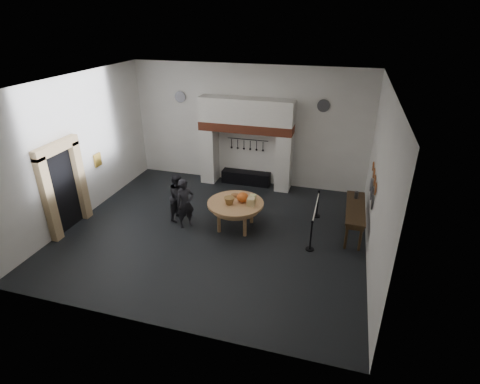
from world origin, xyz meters
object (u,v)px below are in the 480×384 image
(iron_range, at_px, (246,178))
(visitor_near, at_px, (185,203))
(barrier_post_near, at_px, (311,236))
(work_table, at_px, (236,203))
(barrier_post_far, at_px, (318,204))
(visitor_far, at_px, (179,197))
(side_table, at_px, (356,208))

(iron_range, bearing_deg, visitor_near, -104.86)
(iron_range, bearing_deg, barrier_post_near, -52.94)
(iron_range, xyz_separation_m, barrier_post_near, (2.95, -3.90, 0.20))
(work_table, bearing_deg, barrier_post_far, 30.09)
(visitor_far, height_order, side_table, visitor_far)
(work_table, distance_m, barrier_post_far, 2.80)
(work_table, xyz_separation_m, visitor_near, (-1.52, -0.36, -0.04))
(iron_range, xyz_separation_m, side_table, (4.10, -2.63, 0.62))
(iron_range, height_order, visitor_near, visitor_near)
(visitor_far, height_order, barrier_post_far, visitor_far)
(iron_range, xyz_separation_m, visitor_near, (-0.97, -3.65, 0.55))
(iron_range, relative_size, work_table, 1.09)
(barrier_post_near, bearing_deg, visitor_far, 171.42)
(visitor_near, distance_m, barrier_post_near, 3.94)
(visitor_far, xyz_separation_m, barrier_post_near, (4.32, -0.65, -0.33))
(visitor_near, xyz_separation_m, barrier_post_far, (3.92, 1.75, -0.35))
(visitor_far, bearing_deg, work_table, -85.85)
(barrier_post_far, bearing_deg, side_table, -32.07)
(barrier_post_near, distance_m, barrier_post_far, 2.00)
(visitor_near, bearing_deg, visitor_far, 90.98)
(barrier_post_near, bearing_deg, side_table, 47.98)
(iron_range, xyz_separation_m, visitor_far, (-1.37, -3.25, 0.53))
(iron_range, height_order, visitor_far, visitor_far)
(visitor_near, bearing_deg, barrier_post_far, -19.97)
(visitor_near, distance_m, side_table, 5.17)
(visitor_far, relative_size, side_table, 0.71)
(visitor_near, xyz_separation_m, visitor_far, (-0.40, 0.40, -0.01))
(iron_range, height_order, barrier_post_near, barrier_post_near)
(visitor_near, distance_m, barrier_post_far, 4.30)
(work_table, height_order, visitor_near, visitor_near)
(work_table, xyz_separation_m, barrier_post_near, (2.40, -0.61, -0.39))
(barrier_post_far, bearing_deg, visitor_near, -155.95)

